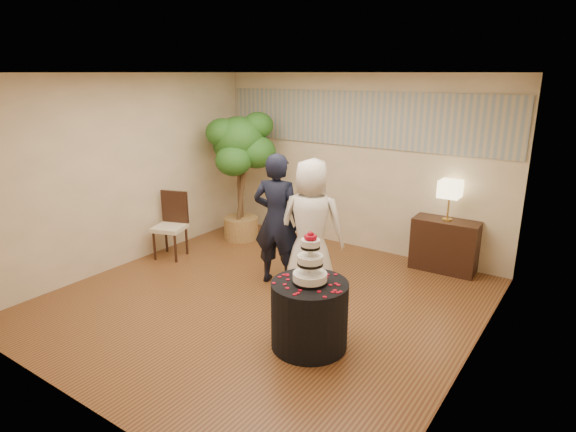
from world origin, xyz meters
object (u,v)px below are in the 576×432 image
Objects in this scene: console at (445,245)px; side_chair at (169,226)px; cake_table at (309,315)px; wedding_cake at (310,258)px; bride at (311,225)px; ficus_tree at (240,176)px; table_lamp at (449,201)px; groom at (277,220)px.

side_chair is at bearing -154.85° from console.
wedding_cake is at bearing 0.00° from cake_table.
ficus_tree is (-2.07, 1.03, 0.23)m from bride.
cake_table is at bearing -100.57° from table_lamp.
groom is at bearing -8.20° from bride.
console is at bearing -148.24° from bride.
console is at bearing 8.90° from side_chair.
wedding_cake is at bearing -38.78° from ficus_tree.
groom reaches higher than bride.
bride reaches higher than wedding_cake.
wedding_cake is 0.25× the size of ficus_tree.
groom is 1.02× the size of bride.
bride is at bearing -128.46° from table_lamp.
groom is 3.12× the size of table_lamp.
ficus_tree is (-2.82, 2.27, 0.75)m from cake_table.
table_lamp is at bearing 79.43° from cake_table.
console is at bearing 79.43° from wedding_cake.
cake_table is 3.31m from side_chair.
wedding_cake is 0.60× the size of console.
console is at bearing -151.91° from groom.
bride is 2.32m from ficus_tree.
side_chair is at bearing 163.19° from cake_table.
cake_table is 0.88× the size of console.
cake_table is at bearing 121.12° from groom.
cake_table is 1.45× the size of wedding_cake.
groom is 1.77m from cake_table.
table_lamp is (0.53, 2.86, 0.05)m from wedding_cake.
wedding_cake is at bearing -100.57° from table_lamp.
table_lamp is at bearing 10.06° from ficus_tree.
side_chair is at bearing 163.19° from wedding_cake.
side_chair is at bearing -104.60° from ficus_tree.
ficus_tree is (-1.59, 1.13, 0.21)m from groom.
groom is 2.52m from console.
cake_table is at bearing -35.19° from side_chair.
side_chair is at bearing -10.68° from groom.
console is at bearing 0.00° from table_lamp.
groom is 1.96× the size of console.
bride is 1.54m from cake_table.
groom is at bearing 137.27° from cake_table.
bride is at bearing -11.69° from side_chair.
wedding_cake is at bearing 101.63° from bride.
table_lamp is at bearing 79.43° from wedding_cake.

